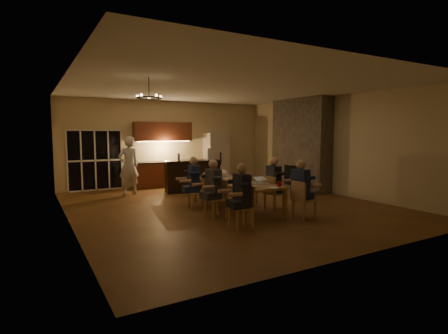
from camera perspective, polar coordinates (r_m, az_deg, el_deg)
floor at (r=9.70m, az=0.52°, el=-6.31°), size 9.00×9.00×0.00m
back_wall at (r=13.60m, az=-9.09°, el=3.83°), size 8.00×0.04×3.20m
left_wall at (r=8.26m, az=-24.42°, el=2.32°), size 0.04×9.00×3.20m
right_wall at (r=12.03m, az=17.37°, el=3.42°), size 0.04×9.00×3.20m
ceiling at (r=9.57m, az=0.53°, el=12.91°), size 8.00×9.00×0.04m
french_doors at (r=12.88m, az=-20.29°, el=1.01°), size 1.86×0.08×2.10m
fireplace at (r=12.66m, az=12.40°, el=3.64°), size 0.58×2.50×3.20m
kitchenette at (r=13.21m, az=-9.79°, el=2.03°), size 2.24×0.68×2.40m
refrigerator at (r=14.08m, az=-1.25°, el=1.51°), size 0.90×0.68×2.00m
dining_table at (r=9.17m, az=1.77°, el=-4.62°), size 1.10×2.99×0.75m
bar_island at (r=11.94m, az=-5.19°, el=-1.46°), size 2.00×1.00×1.08m
chair_left_near at (r=7.41m, az=2.77°, el=-6.52°), size 0.46×0.46×0.89m
chair_left_mid at (r=8.33m, az=-1.34°, el=-5.17°), size 0.48×0.48×0.89m
chair_left_far at (r=9.28m, az=-4.42°, el=-4.07°), size 0.52×0.52×0.89m
chair_right_near at (r=8.37m, az=13.01°, el=-5.26°), size 0.45×0.45×0.89m
chair_right_mid at (r=9.23m, az=8.29°, el=-4.17°), size 0.50×0.50×0.89m
chair_right_far at (r=10.06m, az=4.05°, el=-3.32°), size 0.52×0.52×0.89m
person_left_near at (r=7.31m, az=2.92°, el=-4.74°), size 0.63×0.63×1.38m
person_right_near at (r=8.38m, az=12.35°, el=-3.53°), size 0.65×0.65×1.38m
person_left_mid at (r=8.26m, az=-1.76°, el=-3.54°), size 0.65×0.65×1.38m
person_right_mid at (r=9.16m, az=8.08°, el=-2.69°), size 0.65×0.65×1.38m
person_left_far at (r=9.24m, az=-4.94°, el=-2.58°), size 0.71×0.71×1.38m
standing_person at (r=11.70m, az=-15.29°, el=0.22°), size 0.77×0.58×1.89m
chandelier at (r=7.85m, az=-12.13°, el=10.96°), size 0.55×0.55×0.03m
laptop_a at (r=8.13m, az=4.26°, el=-2.46°), size 0.41×0.39×0.23m
laptop_b at (r=8.58m, az=6.35°, el=-2.06°), size 0.32×0.28×0.23m
laptop_c at (r=9.07m, az=0.21°, el=-1.61°), size 0.39×0.36×0.23m
laptop_d at (r=9.24m, az=3.44°, el=-1.49°), size 0.36×0.33×0.23m
laptop_e at (r=9.92m, az=-2.48°, el=-1.00°), size 0.41×0.39×0.23m
laptop_f at (r=10.09m, az=-0.14°, el=-0.89°), size 0.33×0.29×0.23m
mug_front at (r=8.73m, az=2.91°, el=-2.32°), size 0.07×0.07×0.10m
mug_mid at (r=9.58m, az=0.52°, el=-1.61°), size 0.07×0.07×0.10m
mug_back at (r=9.65m, az=-2.51°, el=-1.56°), size 0.08×0.08×0.10m
redcup_near at (r=8.29m, az=9.02°, el=-2.73°), size 0.10×0.10×0.12m
redcup_mid at (r=9.32m, az=-1.66°, el=-1.75°), size 0.09×0.09×0.12m
redcup_far at (r=10.32m, az=-1.36°, el=-1.04°), size 0.10×0.10×0.12m
can_silver at (r=8.55m, az=4.73°, el=-2.43°), size 0.07×0.07×0.12m
can_cola at (r=10.20m, az=-2.85°, el=-1.12°), size 0.07×0.07×0.12m
can_right at (r=9.57m, az=2.49°, el=-1.56°), size 0.06×0.06×0.12m
plate_near at (r=8.80m, az=6.00°, el=-2.55°), size 0.23×0.23×0.02m
plate_left at (r=8.26m, az=3.33°, el=-3.06°), size 0.23×0.23×0.02m
plate_far at (r=9.95m, az=1.87°, el=-1.58°), size 0.25×0.25×0.02m
notepad at (r=8.02m, az=8.01°, el=-3.38°), size 0.19×0.24×0.01m
bar_bottle at (r=11.76m, az=-7.38°, el=1.64°), size 0.08×0.08×0.24m
bar_blender at (r=11.96m, az=-2.57°, el=2.14°), size 0.14×0.14×0.40m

